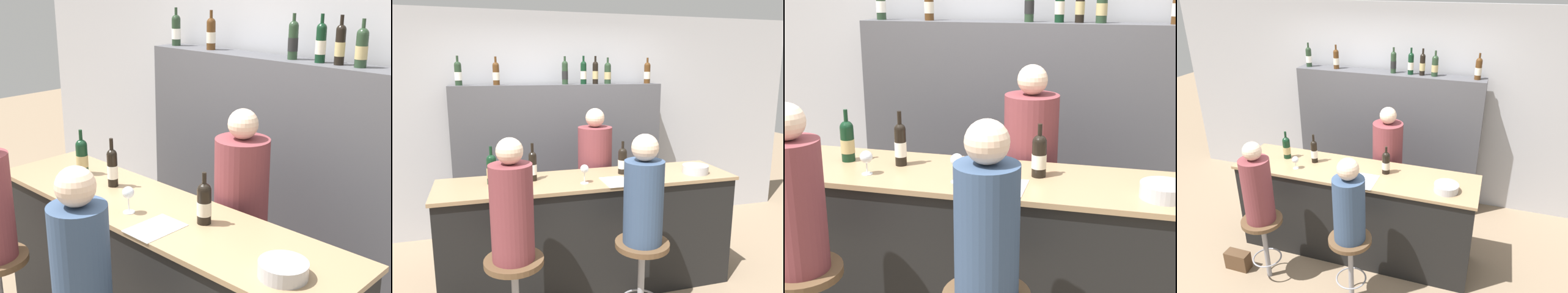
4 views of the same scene
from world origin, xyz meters
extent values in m
cube|color=#B2B2B7|center=(0.00, 1.76, 1.30)|extent=(6.40, 0.05, 2.60)
cube|color=black|center=(0.00, 0.30, 0.50)|extent=(2.52, 0.59, 1.00)
cube|color=#997A56|center=(0.00, 0.30, 1.01)|extent=(2.56, 0.63, 0.03)
cube|color=#4C4C51|center=(0.00, 1.53, 0.89)|extent=(2.40, 0.28, 1.78)
cylinder|color=black|center=(-0.81, 0.36, 1.13)|extent=(0.08, 0.08, 0.21)
cylinder|color=tan|center=(-0.81, 0.36, 1.12)|extent=(0.08, 0.08, 0.08)
sphere|color=black|center=(-0.81, 0.36, 1.23)|extent=(0.08, 0.08, 0.08)
cylinder|color=black|center=(-0.81, 0.36, 1.29)|extent=(0.02, 0.02, 0.09)
cylinder|color=black|center=(-0.48, 0.36, 1.13)|extent=(0.07, 0.07, 0.22)
cylinder|color=white|center=(-0.48, 0.36, 1.12)|extent=(0.07, 0.07, 0.09)
sphere|color=black|center=(-0.48, 0.36, 1.24)|extent=(0.07, 0.07, 0.07)
cylinder|color=black|center=(-0.48, 0.36, 1.30)|extent=(0.02, 0.02, 0.09)
cylinder|color=black|center=(0.33, 0.36, 1.12)|extent=(0.08, 0.08, 0.20)
cylinder|color=beige|center=(0.33, 0.36, 1.11)|extent=(0.08, 0.08, 0.08)
sphere|color=black|center=(0.33, 0.36, 1.22)|extent=(0.08, 0.08, 0.08)
cylinder|color=black|center=(0.33, 0.36, 1.28)|extent=(0.02, 0.02, 0.09)
cylinder|color=#233823|center=(-1.08, 1.53, 1.89)|extent=(0.07, 0.07, 0.21)
cylinder|color=white|center=(-1.08, 1.53, 1.88)|extent=(0.07, 0.07, 0.09)
cylinder|color=#4C2D14|center=(-0.69, 1.53, 1.89)|extent=(0.07, 0.07, 0.21)
cylinder|color=beige|center=(-0.69, 1.53, 1.88)|extent=(0.07, 0.07, 0.08)
cylinder|color=#233823|center=(0.07, 1.53, 1.90)|extent=(0.07, 0.07, 0.23)
cylinder|color=black|center=(0.07, 1.53, 1.88)|extent=(0.07, 0.07, 0.09)
cylinder|color=black|center=(0.29, 1.53, 1.89)|extent=(0.07, 0.07, 0.23)
cylinder|color=beige|center=(0.29, 1.53, 1.88)|extent=(0.07, 0.07, 0.09)
cylinder|color=black|center=(0.43, 1.53, 1.89)|extent=(0.06, 0.06, 0.23)
cylinder|color=tan|center=(0.43, 1.53, 1.88)|extent=(0.07, 0.07, 0.09)
cylinder|color=#233823|center=(0.58, 1.53, 1.89)|extent=(0.08, 0.08, 0.21)
cylinder|color=tan|center=(0.58, 1.53, 1.88)|extent=(0.08, 0.08, 0.08)
cylinder|color=silver|center=(-0.60, 0.16, 1.03)|extent=(0.06, 0.06, 0.00)
cylinder|color=silver|center=(-0.60, 0.16, 1.06)|extent=(0.01, 0.01, 0.07)
sphere|color=silver|center=(-0.60, 0.16, 1.13)|extent=(0.07, 0.07, 0.07)
cylinder|color=silver|center=(-0.08, 0.16, 1.03)|extent=(0.07, 0.07, 0.00)
cylinder|color=silver|center=(-0.08, 0.16, 1.08)|extent=(0.01, 0.01, 0.09)
sphere|color=silver|center=(-0.08, 0.16, 1.15)|extent=(0.07, 0.07, 0.07)
cylinder|color=#B7B7BC|center=(0.97, 0.19, 1.06)|extent=(0.23, 0.23, 0.07)
cube|color=white|center=(0.19, 0.12, 1.03)|extent=(0.21, 0.30, 0.00)
cylinder|color=brown|center=(-0.71, -0.38, 0.70)|extent=(0.40, 0.40, 0.04)
cylinder|color=brown|center=(-0.71, -0.38, 1.04)|extent=(0.28, 0.28, 0.65)
sphere|color=beige|center=(-0.71, -0.38, 1.45)|extent=(0.17, 0.17, 0.17)
cylinder|color=#334766|center=(0.21, -0.38, 1.02)|extent=(0.29, 0.29, 0.61)
sphere|color=beige|center=(0.21, -0.38, 1.42)|extent=(0.19, 0.19, 0.19)
cylinder|color=brown|center=(0.21, 0.83, 0.69)|extent=(0.34, 0.34, 1.39)
sphere|color=beige|center=(0.21, 0.83, 1.48)|extent=(0.19, 0.19, 0.19)
camera|label=1|loc=(2.19, -1.66, 2.33)|focal=50.00mm
camera|label=2|loc=(-0.87, -2.76, 1.96)|focal=35.00mm
camera|label=3|loc=(0.70, -2.46, 2.03)|focal=50.00mm
camera|label=4|loc=(1.28, -2.97, 2.91)|focal=35.00mm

